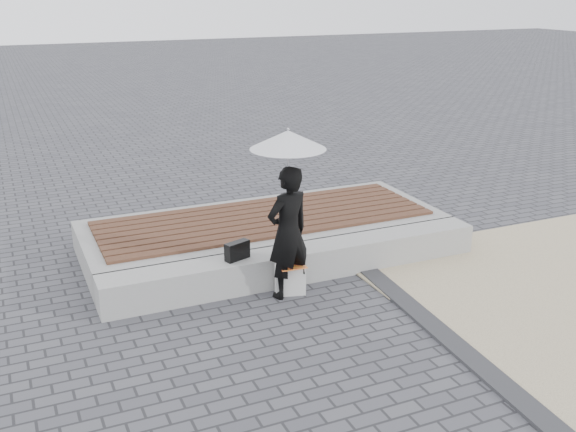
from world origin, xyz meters
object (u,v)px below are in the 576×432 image
object	(u,v)px
seating_ledge	(300,263)
handbag	(237,251)
woman	(288,233)
parasol	(288,140)
canvas_tote	(290,279)

from	to	relation	value
seating_ledge	handbag	bearing A→B (deg)	-178.50
woman	handbag	distance (m)	0.69
woman	parasol	xyz separation A→B (m)	(0.00, 0.00, 1.10)
seating_ledge	canvas_tote	size ratio (longest dim) A/B	13.29
woman	seating_ledge	bearing A→B (deg)	-146.13
seating_ledge	parasol	xyz separation A→B (m)	(-0.34, -0.40, 1.69)
seating_ledge	handbag	world-z (taller)	handbag
handbag	canvas_tote	xyz separation A→B (m)	(0.53, -0.36, -0.32)
handbag	canvas_tote	bearing A→B (deg)	-54.43
parasol	handbag	size ratio (longest dim) A/B	3.49
woman	canvas_tote	bearing A→B (deg)	-170.08
seating_ledge	woman	size ratio (longest dim) A/B	3.14
parasol	canvas_tote	size ratio (longest dim) A/B	2.91
handbag	parasol	bearing A→B (deg)	-57.63
woman	canvas_tote	world-z (taller)	woman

